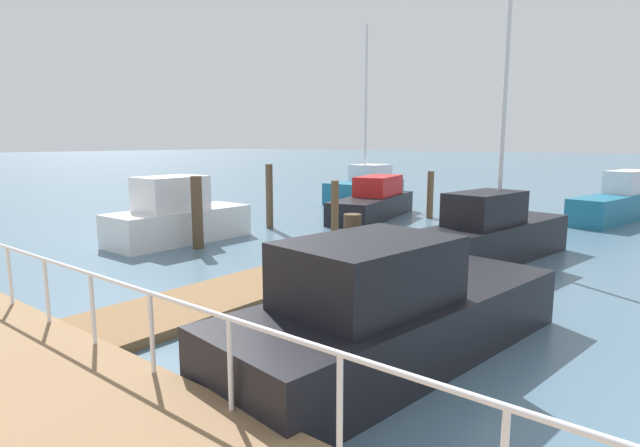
% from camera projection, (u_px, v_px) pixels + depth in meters
% --- Properties ---
extents(ground_plane, '(300.00, 300.00, 0.00)m').
position_uv_depth(ground_plane, '(16.00, 243.00, 16.90)').
color(ground_plane, slate).
extents(floating_dock, '(12.83, 2.00, 0.18)m').
position_uv_depth(floating_dock, '(306.00, 271.00, 12.89)').
color(floating_dock, olive).
rests_on(floating_dock, ground_plane).
extents(boardwalk_railing, '(0.06, 25.20, 1.08)m').
position_uv_depth(boardwalk_railing, '(67.00, 280.00, 7.80)').
color(boardwalk_railing, white).
rests_on(boardwalk_railing, boardwalk).
extents(dock_piling_0, '(0.27, 0.27, 2.46)m').
position_uv_depth(dock_piling_0, '(269.00, 196.00, 19.60)').
color(dock_piling_0, brown).
rests_on(dock_piling_0, ground_plane).
extents(dock_piling_1, '(0.34, 0.34, 2.26)m').
position_uv_depth(dock_piling_1, '(197.00, 213.00, 15.87)').
color(dock_piling_1, brown).
rests_on(dock_piling_1, ground_plane).
extents(dock_piling_2, '(0.27, 0.27, 2.04)m').
position_uv_depth(dock_piling_2, '(430.00, 195.00, 22.17)').
color(dock_piling_2, brown).
rests_on(dock_piling_2, ground_plane).
extents(dock_piling_3, '(0.31, 0.31, 2.06)m').
position_uv_depth(dock_piling_3, '(352.00, 272.00, 9.10)').
color(dock_piling_3, brown).
rests_on(dock_piling_3, ground_plane).
extents(dock_piling_4, '(0.26, 0.26, 2.00)m').
position_uv_depth(dock_piling_4, '(335.00, 210.00, 17.48)').
color(dock_piling_4, brown).
rests_on(dock_piling_4, ground_plane).
extents(moored_boat_0, '(4.77, 1.82, 2.19)m').
position_uv_depth(moored_boat_0, '(177.00, 217.00, 17.01)').
color(moored_boat_0, white).
rests_on(moored_boat_0, ground_plane).
extents(moored_boat_1, '(5.80, 2.41, 7.34)m').
position_uv_depth(moored_boat_1, '(495.00, 233.00, 14.31)').
color(moored_boat_1, black).
rests_on(moored_boat_1, ground_plane).
extents(moored_boat_2, '(6.66, 2.58, 2.07)m').
position_uv_depth(moored_boat_2, '(619.00, 202.00, 21.66)').
color(moored_boat_2, '#1E6B8C').
rests_on(moored_boat_2, ground_plane).
extents(moored_boat_3, '(6.44, 3.06, 1.79)m').
position_uv_depth(moored_boat_3, '(374.00, 202.00, 22.48)').
color(moored_boat_3, black).
rests_on(moored_boat_3, ground_plane).
extents(moored_boat_4, '(5.09, 2.13, 9.40)m').
position_uv_depth(moored_boat_4, '(366.00, 187.00, 28.37)').
color(moored_boat_4, '#1E6B8C').
rests_on(moored_boat_4, ground_plane).
extents(moored_boat_5, '(6.62, 2.96, 1.94)m').
position_uv_depth(moored_boat_5, '(393.00, 313.00, 7.85)').
color(moored_boat_5, black).
rests_on(moored_boat_5, ground_plane).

